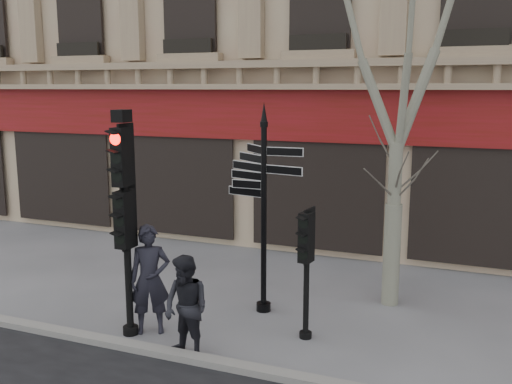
% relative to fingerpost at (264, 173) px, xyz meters
% --- Properties ---
extents(ground, '(80.00, 80.00, 0.00)m').
position_rel_fingerpost_xyz_m(ground, '(-0.06, -0.98, -2.70)').
color(ground, '#595A5E').
rests_on(ground, ground).
extents(kerb, '(80.00, 0.25, 0.12)m').
position_rel_fingerpost_xyz_m(kerb, '(-0.06, -2.38, -2.64)').
color(kerb, gray).
rests_on(kerb, ground).
extents(fingerpost, '(2.16, 2.16, 4.03)m').
position_rel_fingerpost_xyz_m(fingerpost, '(0.00, 0.00, 0.00)').
color(fingerpost, black).
rests_on(fingerpost, ground).
extents(traffic_signal_main, '(0.44, 0.31, 3.93)m').
position_rel_fingerpost_xyz_m(traffic_signal_main, '(-1.80, -1.87, -0.22)').
color(traffic_signal_main, black).
rests_on(traffic_signal_main, ground).
extents(traffic_signal_secondary, '(0.41, 0.32, 2.24)m').
position_rel_fingerpost_xyz_m(traffic_signal_secondary, '(1.12, -0.87, -1.14)').
color(traffic_signal_secondary, black).
rests_on(traffic_signal_secondary, ground).
extents(plane_tree, '(2.98, 2.98, 7.91)m').
position_rel_fingerpost_xyz_m(plane_tree, '(2.23, 1.28, 2.85)').
color(plane_tree, gray).
rests_on(plane_tree, ground).
extents(pedestrian_a, '(0.85, 0.75, 1.95)m').
position_rel_fingerpost_xyz_m(pedestrian_a, '(-1.50, -1.64, -1.73)').
color(pedestrian_a, black).
rests_on(pedestrian_a, ground).
extents(pedestrian_b, '(0.97, 0.85, 1.69)m').
position_rel_fingerpost_xyz_m(pedestrian_b, '(-0.44, -2.28, -1.86)').
color(pedestrian_b, black).
rests_on(pedestrian_b, ground).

